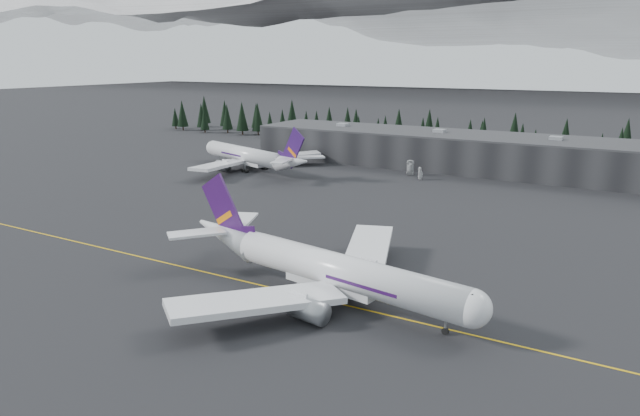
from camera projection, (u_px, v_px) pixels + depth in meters
The scene contains 9 objects.
ground at pixel (264, 281), 102.25m from camera, with size 1400.00×1400.00×0.00m, color black.
taxiline at pixel (258, 284), 100.57m from camera, with size 400.00×0.40×0.02m, color gold.
terminal at pixel (465, 151), 205.39m from camera, with size 160.00×30.00×12.60m.
treeline at pixel (491, 136), 236.09m from camera, with size 360.00×20.00×15.00m, color black.
mountain_ridge at pixel (616, 83), 940.13m from camera, with size 4400.00×900.00×420.00m, color white, non-canonical shape.
jet_main at pixel (320, 266), 95.20m from camera, with size 60.43×55.39×17.85m.
jet_parked at pixel (253, 157), 202.61m from camera, with size 58.01×52.20×17.55m.
gse_vehicle_a at pixel (410, 173), 195.32m from camera, with size 2.44×5.28×1.47m, color silver.
gse_vehicle_b at pixel (420, 178), 187.69m from camera, with size 1.72×4.27×1.46m, color silver.
Camera 1 is at (56.44, -77.81, 38.57)m, focal length 32.00 mm.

